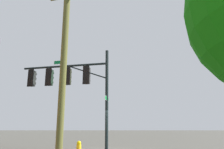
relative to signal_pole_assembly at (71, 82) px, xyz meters
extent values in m
cylinder|color=black|center=(-2.46, 0.56, -1.23)|extent=(0.20, 0.20, 6.44)
cylinder|color=black|center=(0.51, -0.09, 1.10)|extent=(5.98, 1.43, 0.14)
cylinder|color=black|center=(-1.12, 0.27, 0.60)|extent=(2.72, 0.67, 1.08)
cube|color=black|center=(-1.14, 0.27, 0.35)|extent=(0.40, 0.43, 1.10)
cube|color=black|center=(-1.09, 0.47, 0.35)|extent=(0.44, 0.15, 1.22)
sphere|color=#FF2018|center=(-1.19, 0.08, 0.69)|extent=(0.22, 0.22, 0.22)
cylinder|color=black|center=(-1.20, 0.02, 0.74)|extent=(0.26, 0.19, 0.23)
sphere|color=#855607|center=(-1.19, 0.08, 0.35)|extent=(0.22, 0.22, 0.22)
cylinder|color=black|center=(-1.20, 0.02, 0.40)|extent=(0.26, 0.19, 0.23)
sphere|color=#0B621E|center=(-1.19, 0.08, 0.01)|extent=(0.22, 0.22, 0.22)
cylinder|color=black|center=(-1.20, 0.02, 0.06)|extent=(0.26, 0.19, 0.23)
cube|color=black|center=(0.18, -0.01, 0.35)|extent=(0.38, 0.42, 1.10)
cube|color=black|center=(0.22, 0.18, 0.35)|extent=(0.44, 0.12, 1.22)
sphere|color=#FF2018|center=(0.14, -0.21, 0.69)|extent=(0.22, 0.22, 0.22)
cylinder|color=black|center=(0.13, -0.27, 0.74)|extent=(0.25, 0.18, 0.23)
sphere|color=#855607|center=(0.14, -0.21, 0.35)|extent=(0.22, 0.22, 0.22)
cylinder|color=black|center=(0.13, -0.27, 0.40)|extent=(0.25, 0.18, 0.23)
sphere|color=#0B621E|center=(0.14, -0.21, 0.01)|extent=(0.22, 0.22, 0.22)
cylinder|color=black|center=(0.13, -0.27, 0.06)|extent=(0.25, 0.18, 0.23)
cube|color=black|center=(1.50, -0.30, 0.35)|extent=(0.40, 0.43, 1.10)
cube|color=black|center=(1.55, -0.11, 0.35)|extent=(0.44, 0.15, 1.22)
sphere|color=#FF2018|center=(1.45, -0.49, 0.69)|extent=(0.22, 0.22, 0.22)
cylinder|color=black|center=(1.44, -0.55, 0.74)|extent=(0.26, 0.19, 0.23)
sphere|color=#855607|center=(1.45, -0.49, 0.35)|extent=(0.22, 0.22, 0.22)
cylinder|color=black|center=(1.44, -0.55, 0.40)|extent=(0.26, 0.19, 0.23)
sphere|color=#0B621E|center=(1.45, -0.49, 0.01)|extent=(0.22, 0.22, 0.22)
cylinder|color=black|center=(1.44, -0.55, 0.06)|extent=(0.26, 0.19, 0.23)
cube|color=black|center=(2.83, -0.59, 0.35)|extent=(0.40, 0.43, 1.10)
cube|color=black|center=(2.88, -0.39, 0.35)|extent=(0.44, 0.15, 1.22)
sphere|color=#FF2018|center=(2.77, -0.78, 0.69)|extent=(0.22, 0.22, 0.22)
cylinder|color=black|center=(2.76, -0.84, 0.74)|extent=(0.26, 0.19, 0.23)
sphere|color=#855607|center=(2.77, -0.78, 0.35)|extent=(0.22, 0.22, 0.22)
cylinder|color=black|center=(2.76, -0.84, 0.40)|extent=(0.26, 0.19, 0.23)
sphere|color=#0B621E|center=(2.77, -0.78, 0.01)|extent=(0.22, 0.22, 0.22)
cylinder|color=black|center=(2.76, -0.84, 0.06)|extent=(0.26, 0.19, 0.23)
cube|color=white|center=(0.81, -0.15, 1.40)|extent=(0.92, 0.22, 0.26)
cube|color=#096F3A|center=(0.81, -0.15, 1.40)|extent=(0.89, 0.22, 0.22)
cube|color=white|center=(-2.46, 0.56, -1.20)|extent=(0.22, 0.92, 0.26)
cube|color=#127E34|center=(-2.46, 0.56, -1.20)|extent=(0.22, 0.89, 0.22)
cylinder|color=brown|center=(-0.68, 4.98, -0.35)|extent=(0.29, 0.29, 8.20)
sphere|color=#DDC307|center=(-1.13, 2.72, -3.73)|extent=(0.22, 0.22, 0.22)
camera|label=1|loc=(-2.90, 14.02, -2.86)|focal=34.28mm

